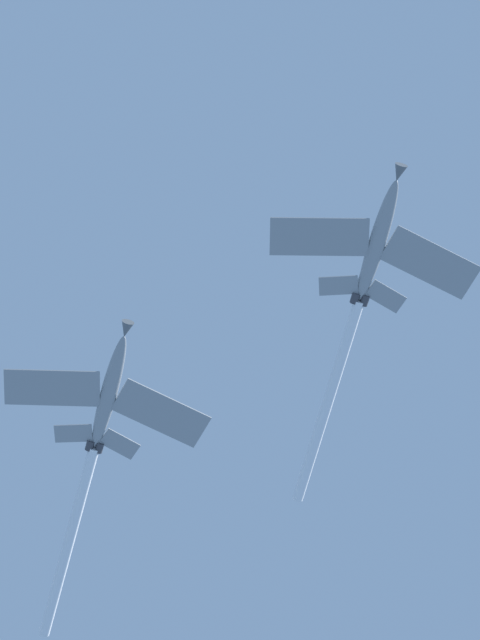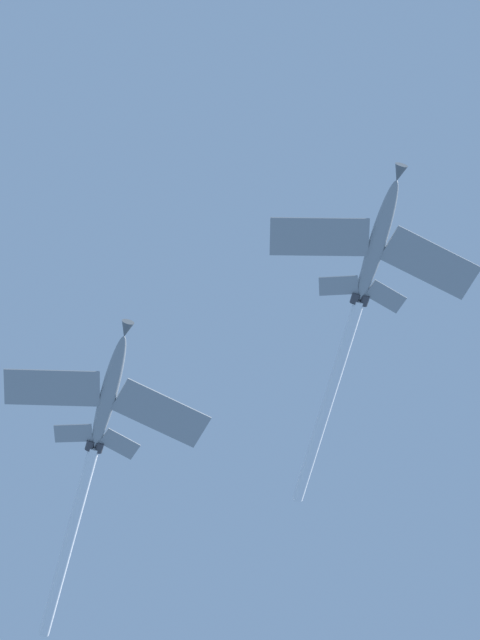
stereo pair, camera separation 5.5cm
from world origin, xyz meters
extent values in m
ellipsoid|color=gray|center=(17.70, -29.74, 121.68)|extent=(3.92, 12.15, 2.93)
cone|color=#595E60|center=(16.41, -23.22, 122.56)|extent=(1.52, 1.94, 1.40)
ellipsoid|color=black|center=(17.31, -27.77, 122.55)|extent=(1.54, 3.03, 1.26)
cube|color=gray|center=(12.66, -31.54, 121.47)|extent=(9.67, 7.09, 0.67)
cube|color=#595E60|center=(8.70, -32.64, 121.55)|extent=(1.40, 1.93, 0.36)
cube|color=gray|center=(23.05, -29.47, 121.47)|extent=(9.16, 4.02, 0.67)
cube|color=#595E60|center=(27.14, -28.98, 121.55)|extent=(0.79, 1.83, 0.36)
cube|color=gray|center=(16.43, -35.04, 121.02)|extent=(4.02, 3.33, 0.40)
cube|color=gray|center=(20.90, -34.15, 121.02)|extent=(3.79, 2.22, 0.40)
cube|color=#595E60|center=(18.67, -34.59, 122.43)|extent=(0.71, 2.73, 3.09)
cylinder|color=#38383D|center=(18.38, -35.45, 120.81)|extent=(1.00, 1.23, 0.92)
cylinder|color=#38383D|center=(19.26, -35.28, 120.81)|extent=(1.00, 1.23, 0.92)
cylinder|color=white|center=(20.94, -46.04, 119.37)|extent=(5.22, 21.30, 3.88)
ellipsoid|color=gray|center=(41.71, -45.86, 118.94)|extent=(4.14, 12.13, 3.08)
cone|color=#595E60|center=(40.29, -39.38, 119.91)|extent=(1.55, 1.97, 1.42)
ellipsoid|color=black|center=(41.28, -43.91, 119.84)|extent=(1.60, 3.05, 1.29)
cube|color=gray|center=(36.70, -47.75, 118.73)|extent=(9.66, 7.21, 0.72)
cube|color=#595E60|center=(32.76, -48.93, 118.81)|extent=(1.42, 1.92, 0.38)
cube|color=gray|center=(47.05, -45.48, 118.73)|extent=(9.10, 3.85, 0.72)
cube|color=#595E60|center=(51.13, -44.92, 118.81)|extent=(0.75, 1.82, 0.38)
cube|color=gray|center=(40.54, -51.18, 118.22)|extent=(4.02, 3.37, 0.42)
cube|color=gray|center=(44.99, -50.20, 118.22)|extent=(3.76, 2.15, 0.42)
cube|color=#595E60|center=(42.77, -50.69, 119.64)|extent=(0.77, 2.75, 3.12)
cylinder|color=#38383D|center=(42.49, -51.54, 118.01)|extent=(1.02, 1.25, 0.94)
cylinder|color=#38383D|center=(43.37, -51.35, 118.01)|extent=(1.02, 1.25, 0.94)
cylinder|color=white|center=(45.27, -62.15, 116.41)|extent=(5.69, 21.40, 4.21)
camera|label=1|loc=(33.90, 31.05, 1.67)|focal=83.14mm
camera|label=2|loc=(33.95, 31.04, 1.67)|focal=83.14mm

